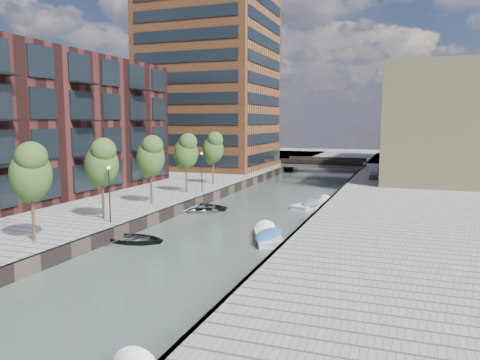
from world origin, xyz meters
The scene contains 23 objects.
water centered at (0.00, 40.00, 0.00)m, with size 300.00×300.00×0.00m, color #38473F.
quay_right centered at (16.00, 40.00, 0.50)m, with size 20.00×140.00×1.00m, color gray.
quay_wall_left centered at (-6.10, 40.00, 0.50)m, with size 0.25×140.00×1.00m, color #332823.
quay_wall_right centered at (6.10, 40.00, 0.50)m, with size 0.25×140.00×1.00m, color #332823.
far_closure centered at (0.00, 100.00, 0.50)m, with size 80.00×40.00×1.00m, color gray.
apartment_block centered at (-20.00, 30.00, 8.00)m, with size 8.00×38.00×14.00m, color black.
tower centered at (-17.00, 65.00, 16.00)m, with size 18.00×18.00×30.00m, color brown.
tan_block_near centered at (16.00, 62.00, 8.00)m, with size 12.00×25.00×14.00m, color tan.
tan_block_far centered at (16.00, 88.00, 9.00)m, with size 12.00×20.00×16.00m, color tan.
bridge centered at (0.00, 72.00, 1.39)m, with size 13.00×6.00×1.30m.
tree_2 centered at (-8.50, 18.00, 5.31)m, with size 2.50×2.50×5.95m.
tree_3 centered at (-8.50, 25.00, 5.31)m, with size 2.50×2.50×5.95m.
tree_4 centered at (-8.50, 32.00, 5.31)m, with size 2.50×2.50×5.95m.
tree_5 centered at (-8.50, 39.00, 5.31)m, with size 2.50×2.50×5.95m.
tree_6 centered at (-8.50, 46.00, 5.31)m, with size 2.50×2.50×5.95m.
lamp_1 centered at (-7.20, 24.00, 3.51)m, with size 0.24×0.24×4.12m.
lamp_2 centered at (-7.20, 40.00, 3.51)m, with size 0.24×0.24×4.12m.
sloop_1 centered at (-4.63, 23.03, 0.00)m, with size 3.26×4.56×0.94m, color black.
sloop_3 centered at (-5.15, 34.19, 0.00)m, with size 3.16×4.43×0.92m, color beige.
sloop_4 centered at (-5.07, 35.51, 0.00)m, with size 3.63×5.08×1.05m, color black.
motorboat_3 centered at (3.88, 27.00, 0.20)m, with size 3.45×5.27×1.67m.
motorboat_4 centered at (4.47, 40.63, 0.21)m, with size 3.37×5.44×1.72m.
car centered at (9.08, 57.91, 1.62)m, with size 1.47×3.65×1.24m, color #96979B.
Camera 1 is at (13.07, -4.15, 8.33)m, focal length 35.00 mm.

